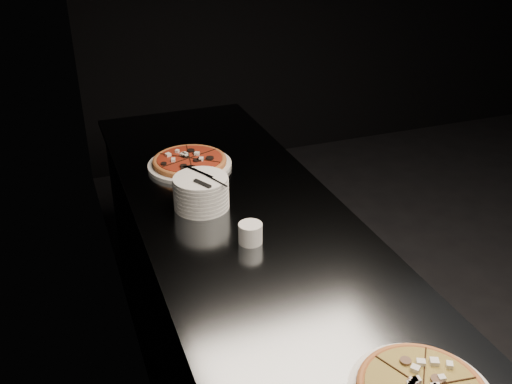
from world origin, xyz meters
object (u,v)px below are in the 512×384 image
object	(u,v)px
plate_stack	(201,192)
cutlery	(204,178)
counter	(252,327)
pizza_tomato	(190,162)
ramekin	(250,233)

from	to	relation	value
plate_stack	cutlery	xyz separation A→B (m)	(0.01, -0.02, 0.06)
counter	pizza_tomato	distance (m)	0.72
counter	plate_stack	world-z (taller)	plate_stack
counter	pizza_tomato	xyz separation A→B (m)	(-0.08, 0.53, 0.48)
counter	cutlery	distance (m)	0.61
plate_stack	cutlery	size ratio (longest dim) A/B	0.95
ramekin	plate_stack	bearing A→B (deg)	106.33
ramekin	counter	bearing A→B (deg)	68.55
counter	plate_stack	xyz separation A→B (m)	(-0.12, 0.18, 0.52)
pizza_tomato	cutlery	size ratio (longest dim) A/B	1.92
counter	plate_stack	bearing A→B (deg)	124.54
pizza_tomato	ramekin	bearing A→B (deg)	-86.74
pizza_tomato	ramekin	distance (m)	0.64
cutlery	plate_stack	bearing A→B (deg)	90.53
cutlery	ramekin	world-z (taller)	cutlery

